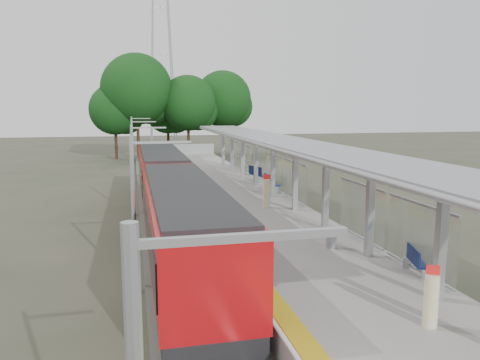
% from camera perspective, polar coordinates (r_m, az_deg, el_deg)
% --- Properties ---
extents(trackbed, '(3.00, 70.00, 0.24)m').
position_cam_1_polar(trackbed, '(29.70, -9.28, -3.43)').
color(trackbed, '#59544C').
rests_on(trackbed, ground).
extents(platform, '(6.00, 50.00, 1.00)m').
position_cam_1_polar(platform, '(30.22, -0.75, -2.37)').
color(platform, gray).
rests_on(platform, ground).
extents(tactile_strip, '(0.60, 50.00, 0.02)m').
position_cam_1_polar(tactile_strip, '(29.70, -5.57, -1.60)').
color(tactile_strip, gold).
rests_on(tactile_strip, platform).
extents(end_fence, '(6.00, 0.10, 1.20)m').
position_cam_1_polar(end_fence, '(54.50, -6.31, 3.75)').
color(end_fence, '#9EA0A5').
rests_on(end_fence, platform).
extents(train, '(2.74, 27.60, 3.62)m').
position_cam_1_polar(train, '(24.13, -8.57, -1.57)').
color(train, black).
rests_on(train, ground).
extents(canopy, '(3.27, 38.00, 3.66)m').
position_cam_1_polar(canopy, '(26.45, 4.40, 4.10)').
color(canopy, '#9EA0A5').
rests_on(canopy, platform).
extents(pylon, '(8.00, 4.00, 38.00)m').
position_cam_1_polar(pylon, '(83.12, -9.61, 17.45)').
color(pylon, '#9EA0A5').
rests_on(pylon, ground).
extents(tree_cluster, '(21.04, 11.54, 12.97)m').
position_cam_1_polar(tree_cluster, '(61.13, -8.76, 9.72)').
color(tree_cluster, '#382316').
rests_on(tree_cluster, ground).
extents(catenary_masts, '(2.08, 48.16, 5.40)m').
position_cam_1_polar(catenary_masts, '(28.19, -12.77, 1.57)').
color(catenary_masts, '#9EA0A5').
rests_on(catenary_masts, ground).
extents(bench_near, '(0.77, 1.38, 0.90)m').
position_cam_1_polar(bench_near, '(16.41, 20.64, -9.10)').
color(bench_near, '#0F1C4B').
rests_on(bench_near, platform).
extents(bench_mid, '(0.71, 1.67, 1.10)m').
position_cam_1_polar(bench_mid, '(30.13, 3.82, -0.33)').
color(bench_mid, '#0F1C4B').
rests_on(bench_mid, platform).
extents(bench_far, '(1.02, 1.74, 1.14)m').
position_cam_1_polar(bench_far, '(34.09, 2.07, 0.78)').
color(bench_far, '#0F1C4B').
rests_on(bench_far, platform).
extents(info_pillar_near, '(0.36, 0.36, 1.58)m').
position_cam_1_polar(info_pillar_near, '(12.74, 22.26, -13.42)').
color(info_pillar_near, beige).
rests_on(info_pillar_near, platform).
extents(info_pillar_far, '(0.41, 0.41, 1.81)m').
position_cam_1_polar(info_pillar_far, '(25.31, 3.24, -1.62)').
color(info_pillar_far, beige).
rests_on(info_pillar_far, platform).
extents(litter_bin, '(0.50, 0.50, 0.84)m').
position_cam_1_polar(litter_bin, '(18.46, 11.11, -6.88)').
color(litter_bin, '#9EA0A5').
rests_on(litter_bin, platform).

